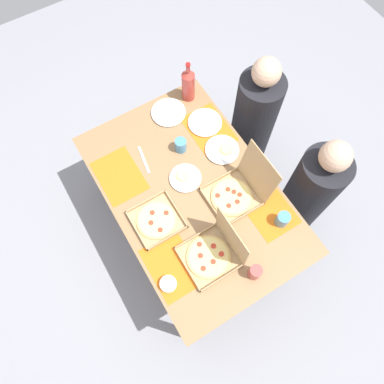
% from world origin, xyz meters
% --- Properties ---
extents(ground_plane, '(6.00, 6.00, 0.00)m').
position_xyz_m(ground_plane, '(0.00, 0.00, 0.00)').
color(ground_plane, gray).
extents(dining_table, '(1.51, 0.98, 0.74)m').
position_xyz_m(dining_table, '(0.00, 0.00, 0.64)').
color(dining_table, '#3F3328').
rests_on(dining_table, ground_plane).
extents(placemat_near_left, '(0.36, 0.26, 0.00)m').
position_xyz_m(placemat_near_left, '(-0.34, -0.34, 0.74)').
color(placemat_near_left, orange).
rests_on(placemat_near_left, dining_table).
extents(placemat_near_right, '(0.36, 0.26, 0.00)m').
position_xyz_m(placemat_near_right, '(0.34, -0.34, 0.74)').
color(placemat_near_right, orange).
rests_on(placemat_near_right, dining_table).
extents(placemat_far_left, '(0.36, 0.26, 0.00)m').
position_xyz_m(placemat_far_left, '(-0.34, 0.34, 0.74)').
color(placemat_far_left, orange).
rests_on(placemat_far_left, dining_table).
extents(placemat_far_right, '(0.36, 0.26, 0.00)m').
position_xyz_m(placemat_far_right, '(0.34, 0.34, 0.74)').
color(placemat_far_right, orange).
rests_on(placemat_far_right, dining_table).
extents(pizza_box_center, '(0.29, 0.30, 0.33)m').
position_xyz_m(pizza_box_center, '(0.41, -0.10, 0.79)').
color(pizza_box_center, tan).
rests_on(pizza_box_center, dining_table).
extents(pizza_box_corner_left, '(0.29, 0.34, 0.33)m').
position_xyz_m(pizza_box_corner_left, '(0.16, 0.23, 0.79)').
color(pizza_box_corner_left, tan).
rests_on(pizza_box_corner_left, dining_table).
extents(pizza_box_edge_far, '(0.28, 0.28, 0.04)m').
position_xyz_m(pizza_box_edge_far, '(0.05, -0.28, 0.75)').
color(pizza_box_edge_far, tan).
rests_on(pizza_box_edge_far, dining_table).
extents(plate_near_left, '(0.24, 0.24, 0.02)m').
position_xyz_m(plate_near_left, '(-0.59, 0.17, 0.75)').
color(plate_near_left, white).
rests_on(plate_near_left, dining_table).
extents(plate_far_right, '(0.23, 0.23, 0.03)m').
position_xyz_m(plate_far_right, '(-0.15, 0.33, 0.75)').
color(plate_far_right, white).
rests_on(plate_far_right, dining_table).
extents(plate_far_left, '(0.20, 0.20, 0.03)m').
position_xyz_m(plate_far_left, '(-0.10, 0.01, 0.75)').
color(plate_far_left, white).
rests_on(plate_far_left, dining_table).
extents(plate_near_right, '(0.23, 0.23, 0.02)m').
position_xyz_m(plate_near_right, '(-0.39, 0.34, 0.75)').
color(plate_near_right, white).
rests_on(plate_near_right, dining_table).
extents(soda_bottle, '(0.09, 0.09, 0.32)m').
position_xyz_m(soda_bottle, '(-0.64, 0.36, 0.87)').
color(soda_bottle, '#B2382D').
rests_on(soda_bottle, dining_table).
extents(cup_red, '(0.07, 0.07, 0.11)m').
position_xyz_m(cup_red, '(0.62, 0.04, 0.79)').
color(cup_red, '#BF4742').
rests_on(cup_red, dining_table).
extents(cup_clear_right, '(0.08, 0.08, 0.10)m').
position_xyz_m(cup_clear_right, '(-0.31, 0.10, 0.79)').
color(cup_clear_right, teal).
rests_on(cup_clear_right, dining_table).
extents(cup_spare, '(0.08, 0.08, 0.10)m').
position_xyz_m(cup_spare, '(0.45, 0.36, 0.79)').
color(cup_spare, teal).
rests_on(cup_spare, dining_table).
extents(condiment_bowl, '(0.10, 0.10, 0.04)m').
position_xyz_m(condiment_bowl, '(0.42, -0.41, 0.76)').
color(condiment_bowl, white).
rests_on(condiment_bowl, dining_table).
extents(knife_by_near_left, '(0.21, 0.05, 0.00)m').
position_xyz_m(knife_by_near_left, '(-0.36, -0.15, 0.74)').
color(knife_by_near_left, '#B7B7BC').
rests_on(knife_by_near_left, dining_table).
extents(diner_left_seat, '(0.32, 0.32, 1.15)m').
position_xyz_m(diner_left_seat, '(-0.34, 0.75, 0.52)').
color(diner_left_seat, black).
rests_on(diner_left_seat, ground_plane).
extents(diner_right_seat, '(0.32, 0.32, 1.12)m').
position_xyz_m(diner_right_seat, '(0.34, 0.75, 0.50)').
color(diner_right_seat, black).
rests_on(diner_right_seat, ground_plane).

